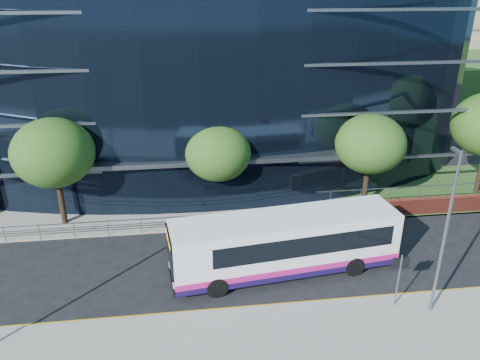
{
  "coord_description": "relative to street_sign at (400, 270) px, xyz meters",
  "views": [
    {
      "loc": [
        -5.16,
        -18.7,
        14.67
      ],
      "look_at": [
        -1.76,
        8.0,
        2.88
      ],
      "focal_mm": 35.0,
      "sensor_mm": 36.0,
      "label": 1
    }
  ],
  "objects": [
    {
      "name": "apartment_block",
      "position": [
        27.5,
        58.8,
        8.96
      ],
      "size": [
        60.0,
        42.0,
        30.0
      ],
      "color": "#2D511E",
      "rests_on": "ground"
    },
    {
      "name": "yellow_line_outer",
      "position": [
        -4.5,
        0.79,
        -2.14
      ],
      "size": [
        80.0,
        0.08,
        0.01
      ],
      "primitive_type": "cube",
      "color": "gold",
      "rests_on": "ground"
    },
    {
      "name": "kerb",
      "position": [
        -4.5,
        0.59,
        -2.07
      ],
      "size": [
        80.0,
        0.25,
        0.16
      ],
      "primitive_type": "cube",
      "color": "gray",
      "rests_on": "ground"
    },
    {
      "name": "city_bus",
      "position": [
        -4.52,
        3.64,
        -0.41
      ],
      "size": [
        12.32,
        4.22,
        3.27
      ],
      "rotation": [
        0.0,
        0.0,
        0.12
      ],
      "color": "white",
      "rests_on": "ground"
    },
    {
      "name": "guard_railings",
      "position": [
        -12.5,
        8.59,
        -1.33
      ],
      "size": [
        24.0,
        0.05,
        1.1
      ],
      "color": "slate",
      "rests_on": "ground"
    },
    {
      "name": "yellow_line_inner",
      "position": [
        -4.5,
        0.94,
        -2.14
      ],
      "size": [
        80.0,
        0.08,
        0.01
      ],
      "primitive_type": "cube",
      "color": "gold",
      "rests_on": "ground"
    },
    {
      "name": "far_forecourt",
      "position": [
        -10.5,
        12.59,
        -2.1
      ],
      "size": [
        50.0,
        8.0,
        0.1
      ],
      "primitive_type": "cube",
      "color": "gray",
      "rests_on": "ground"
    },
    {
      "name": "tree_far_a",
      "position": [
        -17.5,
        10.59,
        2.71
      ],
      "size": [
        4.95,
        4.95,
        6.98
      ],
      "color": "black",
      "rests_on": "ground"
    },
    {
      "name": "ground",
      "position": [
        -4.5,
        1.59,
        -2.15
      ],
      "size": [
        200.0,
        200.0,
        0.0
      ],
      "primitive_type": "plane",
      "color": "black",
      "rests_on": "ground"
    },
    {
      "name": "tree_dist_e",
      "position": [
        19.5,
        41.59,
        2.39
      ],
      "size": [
        4.62,
        4.62,
        6.51
      ],
      "color": "black",
      "rests_on": "ground"
    },
    {
      "name": "street_sign",
      "position": [
        0.0,
        0.0,
        0.0
      ],
      "size": [
        0.85,
        0.09,
        2.8
      ],
      "color": "slate",
      "rests_on": "pavement_near"
    },
    {
      "name": "tree_far_c",
      "position": [
        2.5,
        10.59,
        2.39
      ],
      "size": [
        4.62,
        4.62,
        6.51
      ],
      "color": "black",
      "rests_on": "ground"
    },
    {
      "name": "streetlight_east",
      "position": [
        1.5,
        -0.59,
        2.29
      ],
      "size": [
        0.15,
        0.77,
        8.0
      ],
      "color": "slate",
      "rests_on": "pavement_near"
    },
    {
      "name": "tree_far_b",
      "position": [
        -7.5,
        11.09,
        2.06
      ],
      "size": [
        4.29,
        4.29,
        6.05
      ],
      "color": "black",
      "rests_on": "ground"
    },
    {
      "name": "glass_office",
      "position": [
        -8.5,
        22.44,
        5.85
      ],
      "size": [
        44.0,
        23.1,
        16.0
      ],
      "color": "black",
      "rests_on": "ground"
    }
  ]
}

